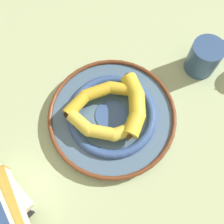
{
  "coord_description": "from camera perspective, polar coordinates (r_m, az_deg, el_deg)",
  "views": [
    {
      "loc": [
        -0.23,
        0.02,
        0.63
      ],
      "look_at": [
        0.0,
        -0.03,
        0.04
      ],
      "focal_mm": 42.0,
      "sensor_mm": 36.0,
      "label": 1
    }
  ],
  "objects": [
    {
      "name": "banana_a",
      "position": [
        0.63,
        4.96,
        1.21
      ],
      "size": [
        0.18,
        0.08,
        0.04
      ],
      "rotation": [
        0.0,
        0.0,
        6.05
      ],
      "color": "yellow",
      "rests_on": "decorative_bowl"
    },
    {
      "name": "ground_plane",
      "position": [
        0.67,
        -2.86,
        -1.97
      ],
      "size": [
        2.8,
        2.8,
        0.0
      ],
      "primitive_type": "plane",
      "color": "#B2C693"
    },
    {
      "name": "banana_b",
      "position": [
        0.64,
        -2.56,
        3.85
      ],
      "size": [
        0.07,
        0.2,
        0.03
      ],
      "rotation": [
        0.0,
        0.0,
        7.98
      ],
      "color": "gold",
      "rests_on": "decorative_bowl"
    },
    {
      "name": "decorative_bowl",
      "position": [
        0.65,
        -0.0,
        -0.73
      ],
      "size": [
        0.32,
        0.32,
        0.03
      ],
      "color": "slate",
      "rests_on": "ground_plane"
    },
    {
      "name": "banana_c",
      "position": [
        0.61,
        -2.46,
        -3.67
      ],
      "size": [
        0.1,
        0.17,
        0.03
      ],
      "rotation": [
        0.0,
        0.0,
        10.57
      ],
      "color": "yellow",
      "rests_on": "decorative_bowl"
    },
    {
      "name": "coffee_mug",
      "position": [
        0.74,
        19.58,
        11.26
      ],
      "size": [
        0.08,
        0.13,
        0.09
      ],
      "rotation": [
        0.0,
        0.0,
        5.06
      ],
      "color": "#335184",
      "rests_on": "ground_plane"
    }
  ]
}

